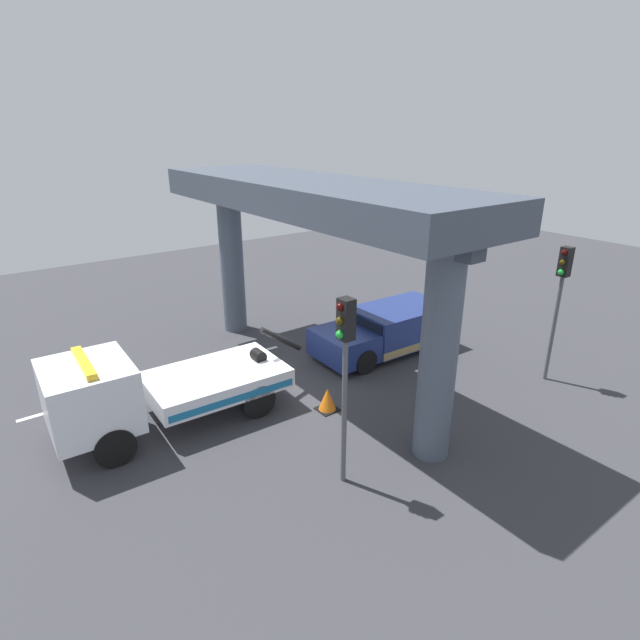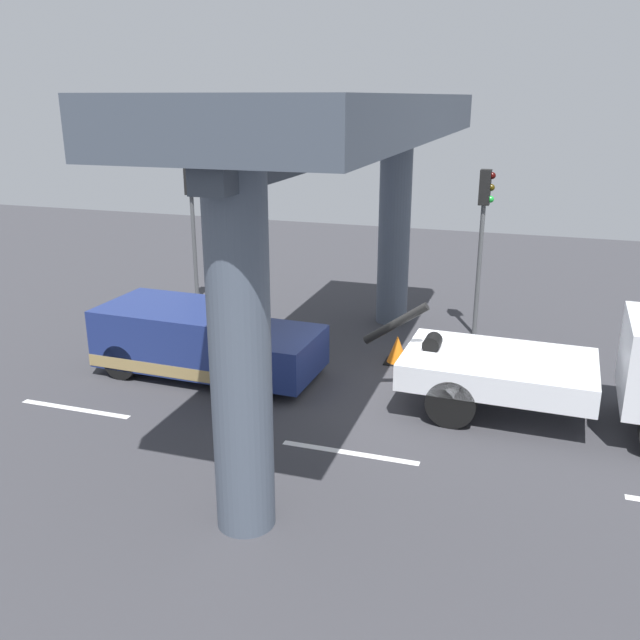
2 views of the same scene
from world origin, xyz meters
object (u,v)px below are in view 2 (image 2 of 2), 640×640
(traffic_cone_orange, at_px, (397,350))
(traffic_light_near, at_px, (192,204))
(traffic_light_far, at_px, (484,217))
(towed_van_green, at_px, (199,341))
(tow_truck_white, at_px, (600,369))

(traffic_cone_orange, bearing_deg, traffic_light_near, 158.58)
(traffic_light_far, xyz_separation_m, traffic_cone_orange, (-1.62, -2.70, -2.93))
(traffic_light_far, bearing_deg, towed_van_green, -141.51)
(tow_truck_white, relative_size, towed_van_green, 1.38)
(traffic_light_far, distance_m, traffic_cone_orange, 4.30)
(towed_van_green, height_order, traffic_light_far, traffic_light_far)
(towed_van_green, height_order, traffic_light_near, traffic_light_near)
(tow_truck_white, relative_size, traffic_cone_orange, 10.45)
(tow_truck_white, height_order, towed_van_green, tow_truck_white)
(towed_van_green, bearing_deg, traffic_cone_orange, 25.11)
(traffic_cone_orange, bearing_deg, tow_truck_white, -24.88)
(tow_truck_white, relative_size, traffic_light_far, 1.63)
(tow_truck_white, xyz_separation_m, towed_van_green, (-8.77, 0.03, -0.42))
(traffic_light_near, bearing_deg, traffic_light_far, 0.00)
(tow_truck_white, bearing_deg, traffic_cone_orange, 155.12)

